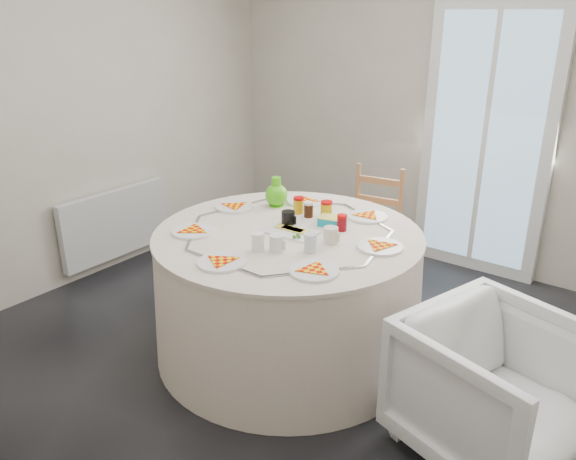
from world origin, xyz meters
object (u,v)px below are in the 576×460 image
Objects in this scene: table at (288,295)px; green_pitcher at (276,194)px; wooden_chair at (370,226)px; armchair at (496,382)px; radiator at (116,223)px.

green_pitcher reaches higher than table.
table is at bearing -54.79° from green_pitcher.
table is 1.11m from wooden_chair.
armchair is at bearing -26.58° from green_pitcher.
table is 2.11× the size of armchair.
radiator is 1.10× the size of wooden_chair.
armchair is 1.78m from green_pitcher.
wooden_chair reaches higher than armchair.
radiator is at bearing 176.09° from table.
armchair reaches higher than radiator.
table is at bearing -3.91° from radiator.
armchair is at bearing -5.54° from table.
table reaches higher than armchair.
table is 0.69m from green_pitcher.
radiator is 2.05m from wooden_chair.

